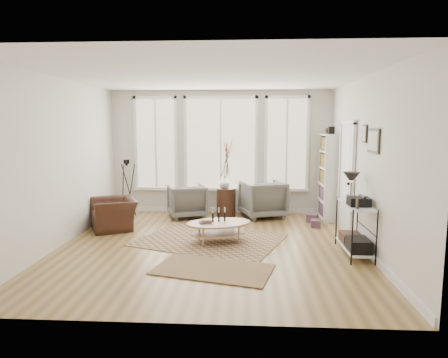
# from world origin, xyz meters

# --- Properties ---
(room) EXTENTS (5.50, 5.54, 2.90)m
(room) POSITION_xyz_m (0.02, 0.03, 1.43)
(room) COLOR olive
(room) RESTS_ON ground
(bay_window) EXTENTS (4.14, 0.12, 2.24)m
(bay_window) POSITION_xyz_m (0.00, 2.71, 1.61)
(bay_window) COLOR beige
(bay_window) RESTS_ON ground
(door) EXTENTS (0.09, 1.06, 2.22)m
(door) POSITION_xyz_m (2.57, 1.15, 1.12)
(door) COLOR white
(door) RESTS_ON ground
(bookcase) EXTENTS (0.31, 0.85, 2.06)m
(bookcase) POSITION_xyz_m (2.44, 2.23, 0.96)
(bookcase) COLOR white
(bookcase) RESTS_ON ground
(low_shelf) EXTENTS (0.38, 1.08, 1.30)m
(low_shelf) POSITION_xyz_m (2.38, -0.30, 0.51)
(low_shelf) COLOR white
(low_shelf) RESTS_ON ground
(wall_art) EXTENTS (0.04, 0.88, 0.44)m
(wall_art) POSITION_xyz_m (2.58, -0.27, 1.88)
(wall_art) COLOR black
(wall_art) RESTS_ON ground
(rug_main) EXTENTS (2.94, 2.58, 0.01)m
(rug_main) POSITION_xyz_m (-0.05, 0.35, 0.01)
(rug_main) COLOR brown
(rug_main) RESTS_ON ground
(rug_runner) EXTENTS (1.86, 1.33, 0.01)m
(rug_runner) POSITION_xyz_m (0.14, -1.15, 0.01)
(rug_runner) COLOR brown
(rug_runner) RESTS_ON ground
(coffee_table) EXTENTS (1.33, 1.06, 0.53)m
(coffee_table) POSITION_xyz_m (0.12, 0.24, 0.29)
(coffee_table) COLOR tan
(coffee_table) RESTS_ON ground
(armchair_left) EXTENTS (1.03, 1.04, 0.75)m
(armchair_left) POSITION_xyz_m (-0.74, 2.16, 0.38)
(armchair_left) COLOR #605F5B
(armchair_left) RESTS_ON ground
(armchair_right) EXTENTS (1.15, 1.17, 0.84)m
(armchair_right) POSITION_xyz_m (0.99, 2.26, 0.42)
(armchair_right) COLOR #605F5B
(armchair_right) RESTS_ON ground
(side_table) EXTENTS (0.44, 0.44, 1.83)m
(side_table) POSITION_xyz_m (0.15, 2.30, 0.88)
(side_table) COLOR #371D13
(side_table) RESTS_ON ground
(vase) EXTENTS (0.32, 0.32, 0.28)m
(vase) POSITION_xyz_m (0.11, 2.34, 0.79)
(vase) COLOR silver
(vase) RESTS_ON side_table
(accent_chair) EXTENTS (1.22, 1.17, 0.62)m
(accent_chair) POSITION_xyz_m (-2.06, 1.05, 0.31)
(accent_chair) COLOR #371D13
(accent_chair) RESTS_ON ground
(tripod_camera) EXTENTS (0.46, 0.46, 1.32)m
(tripod_camera) POSITION_xyz_m (-2.10, 2.15, 0.61)
(tripod_camera) COLOR black
(tripod_camera) RESTS_ON ground
(book_stack_near) EXTENTS (0.29, 0.33, 0.18)m
(book_stack_near) POSITION_xyz_m (2.05, 1.88, 0.09)
(book_stack_near) COLOR maroon
(book_stack_near) RESTS_ON ground
(book_stack_far) EXTENTS (0.20, 0.25, 0.15)m
(book_stack_far) POSITION_xyz_m (2.05, 1.43, 0.07)
(book_stack_far) COLOR maroon
(book_stack_far) RESTS_ON ground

